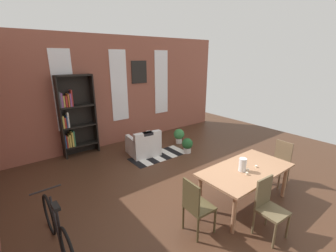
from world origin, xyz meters
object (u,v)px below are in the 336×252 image
object	(u,v)px
potted_plant_corner	(179,135)
bicycle_second	(57,230)
vase_on_table	(243,165)
armchair_white	(144,145)
dining_table	(246,173)
bookshelf_tall	(74,117)
dining_chair_head_right	(279,161)
potted_plant_by_shelf	(187,145)
dining_chair_head_left	(196,205)
dining_chair_near_left	(269,206)

from	to	relation	value
potted_plant_corner	bicycle_second	bearing A→B (deg)	-152.19
vase_on_table	armchair_white	bearing A→B (deg)	92.80
dining_table	potted_plant_corner	distance (m)	3.42
bookshelf_tall	bicycle_second	xyz separation A→B (m)	(-1.32, -3.34, -0.80)
armchair_white	dining_table	bearing A→B (deg)	-84.77
dining_chair_head_right	potted_plant_by_shelf	bearing A→B (deg)	101.75
dining_table	armchair_white	size ratio (longest dim) A/B	2.08
vase_on_table	potted_plant_corner	bearing A→B (deg)	69.06
dining_table	potted_plant_by_shelf	world-z (taller)	dining_table
bicycle_second	dining_chair_head_right	bearing A→B (deg)	-12.71
dining_chair_head_left	potted_plant_corner	world-z (taller)	dining_chair_head_left
dining_chair_head_left	potted_plant_by_shelf	world-z (taller)	dining_chair_head_left
dining_chair_head_right	potted_plant_by_shelf	world-z (taller)	dining_chair_head_right
potted_plant_by_shelf	potted_plant_corner	size ratio (longest dim) A/B	0.93
dining_chair_near_left	armchair_white	size ratio (longest dim) A/B	1.07
dining_table	potted_plant_by_shelf	bearing A→B (deg)	72.42
dining_table	bookshelf_tall	distance (m)	4.71
dining_chair_head_left	bookshelf_tall	size ratio (longest dim) A/B	0.42
bicycle_second	dining_chair_head_left	bearing A→B (deg)	-28.46
dining_table	dining_chair_near_left	world-z (taller)	dining_chair_near_left
dining_chair_head_right	bookshelf_tall	world-z (taller)	bookshelf_tall
bookshelf_tall	potted_plant_by_shelf	bearing A→B (deg)	-35.79
dining_table	dining_chair_head_left	world-z (taller)	dining_chair_head_left
bookshelf_tall	bicycle_second	size ratio (longest dim) A/B	1.40
dining_chair_head_right	bicycle_second	world-z (taller)	dining_chair_head_right
bicycle_second	vase_on_table	bearing A→B (deg)	-18.40
dining_table	potted_plant_by_shelf	size ratio (longest dim) A/B	4.12
dining_table	bookshelf_tall	size ratio (longest dim) A/B	0.81
dining_chair_near_left	bookshelf_tall	bearing A→B (deg)	105.45
dining_chair_near_left	potted_plant_by_shelf	distance (m)	3.40
potted_plant_corner	armchair_white	bearing A→B (deg)	-178.02
dining_chair_head_right	bookshelf_tall	bearing A→B (deg)	125.55
dining_chair_head_right	armchair_white	bearing A→B (deg)	116.57
bicycle_second	potted_plant_corner	xyz separation A→B (m)	(4.21, 2.22, -0.06)
bookshelf_tall	armchair_white	size ratio (longest dim) A/B	2.57
dining_chair_near_left	dining_chair_head_right	bearing A→B (deg)	22.25
vase_on_table	dining_chair_head_left	world-z (taller)	vase_on_table
dining_chair_head_left	bicycle_second	distance (m)	2.08
vase_on_table	armchair_white	xyz separation A→B (m)	(-0.16, 3.17, -0.58)
dining_chair_head_right	bicycle_second	bearing A→B (deg)	167.29
vase_on_table	potted_plant_corner	xyz separation A→B (m)	(1.23, 3.21, -0.58)
bookshelf_tall	potted_plant_by_shelf	xyz separation A→B (m)	(2.58, -1.86, -0.89)
vase_on_table	armchair_white	distance (m)	3.22
dining_table	armchair_white	bearing A→B (deg)	95.23
dining_table	bicycle_second	bearing A→B (deg)	162.35
vase_on_table	dining_table	bearing A→B (deg)	0.00
vase_on_table	dining_chair_head_right	size ratio (longest dim) A/B	0.26
dining_table	armchair_white	xyz separation A→B (m)	(-0.29, 3.17, -0.38)
dining_chair_near_left	potted_plant_corner	size ratio (longest dim) A/B	1.97
bookshelf_tall	dining_chair_head_right	bearing A→B (deg)	-54.45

